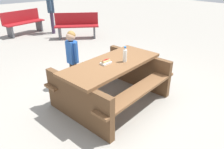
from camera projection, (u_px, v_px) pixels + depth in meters
ground_plane at (112, 100)px, 3.81m from camera, size 30.00×30.00×0.00m
picnic_table at (112, 79)px, 3.61m from camera, size 2.00×1.67×0.75m
soda_bottle at (125, 55)px, 3.46m from camera, size 0.07×0.07×0.26m
hotdog_tray at (106, 62)px, 3.41m from camera, size 0.19×0.13×0.08m
child_in_coat at (72, 52)px, 3.97m from camera, size 0.19×0.28×1.14m
park_bench_near at (77, 25)px, 7.28m from camera, size 1.48×1.15×0.85m
park_bench_mid at (23, 22)px, 7.74m from camera, size 1.55×0.74×0.85m
bystander_adult at (50, 3)px, 7.58m from camera, size 0.33×0.39×1.70m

